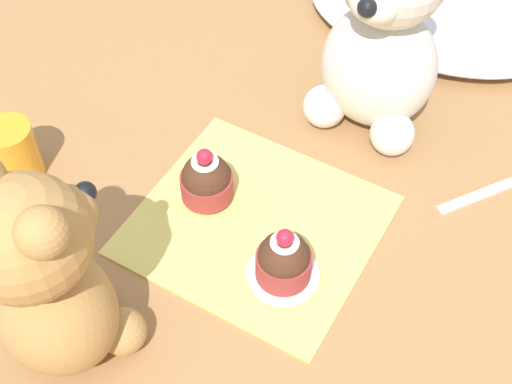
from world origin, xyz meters
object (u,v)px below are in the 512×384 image
at_px(cupcake_near_tan_bear, 284,260).
at_px(juice_glass, 14,152).
at_px(cupcake_near_cream_bear, 206,180).
at_px(teaspoon, 482,194).
at_px(teddy_bear_tan, 47,279).
at_px(teddy_bear_cream, 383,37).
at_px(saucer_plate, 283,275).

bearing_deg(cupcake_near_tan_bear, juice_glass, -175.74).
bearing_deg(cupcake_near_cream_bear, cupcake_near_tan_bear, -22.86).
relative_size(juice_glass, teaspoon, 0.64).
xyz_separation_m(teddy_bear_tan, juice_glass, (-0.18, 0.13, -0.07)).
relative_size(teddy_bear_cream, teddy_bear_tan, 1.12).
bearing_deg(cupcake_near_cream_bear, teddy_bear_cream, 63.76).
xyz_separation_m(saucer_plate, teaspoon, (0.13, 0.20, -0.01)).
height_order(saucer_plate, teaspoon, saucer_plate).
relative_size(cupcake_near_cream_bear, cupcake_near_tan_bear, 0.99).
bearing_deg(saucer_plate, juice_glass, -175.74).
distance_m(cupcake_near_tan_bear, teaspoon, 0.24).
height_order(teddy_bear_cream, saucer_plate, teddy_bear_cream).
relative_size(cupcake_near_tan_bear, teaspoon, 0.63).
height_order(teddy_bear_cream, cupcake_near_tan_bear, teddy_bear_cream).
bearing_deg(teddy_bear_tan, cupcake_near_tan_bear, -119.34).
height_order(cupcake_near_cream_bear, saucer_plate, cupcake_near_cream_bear).
bearing_deg(teddy_bear_cream, teaspoon, -17.10).
bearing_deg(juice_glass, cupcake_near_cream_bear, 20.59).
distance_m(teddy_bear_cream, cupcake_near_cream_bear, 0.24).
xyz_separation_m(cupcake_near_tan_bear, juice_glass, (-0.32, -0.02, -0.00)).
bearing_deg(teddy_bear_tan, teaspoon, -115.63).
bearing_deg(juice_glass, saucer_plate, 4.26).
relative_size(teddy_bear_tan, juice_glass, 3.32).
bearing_deg(saucer_plate, teddy_bear_tan, -130.63).
height_order(teddy_bear_tan, cupcake_near_cream_bear, teddy_bear_tan).
distance_m(cupcake_near_cream_bear, juice_glass, 0.21).
bearing_deg(teddy_bear_tan, juice_glass, -24.90).
bearing_deg(teddy_bear_tan, cupcake_near_cream_bear, -82.84).
relative_size(saucer_plate, teaspoon, 0.67).
bearing_deg(cupcake_near_tan_bear, saucer_plate, 0.00).
height_order(teddy_bear_tan, cupcake_near_tan_bear, teddy_bear_tan).
relative_size(teddy_bear_cream, cupcake_near_cream_bear, 3.77).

